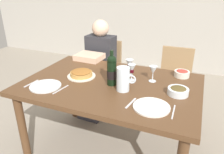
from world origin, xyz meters
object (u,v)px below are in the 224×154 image
object	(u,v)px
dinner_plate_right_setting	(151,107)
salad_bowl	(182,73)
wine_glass_left_diner	(129,64)
wine_glass_centre	(153,71)
water_pitcher	(123,80)
chair_right	(174,80)
dining_table	(111,92)
olive_bowl	(178,91)
wine_bottle	(112,70)
dinner_plate_left_setting	(46,86)
chair_left	(105,69)
baked_tart	(81,74)
diner_left	(97,67)
wine_glass_right_diner	(132,69)

from	to	relation	value
dinner_plate_right_setting	salad_bowl	bearing A→B (deg)	78.42
wine_glass_left_diner	wine_glass_centre	distance (m)	0.24
water_pitcher	wine_glass_centre	distance (m)	0.32
water_pitcher	chair_right	bearing A→B (deg)	72.56
dining_table	olive_bowl	world-z (taller)	olive_bowl
wine_bottle	wine_glass_centre	world-z (taller)	wine_bottle
dinner_plate_left_setting	chair_left	distance (m)	1.19
dinner_plate_right_setting	baked_tart	bearing A→B (deg)	158.15
olive_bowl	dinner_plate_right_setting	world-z (taller)	olive_bowl
diner_left	baked_tart	bearing A→B (deg)	106.02
dining_table	wine_glass_left_diner	world-z (taller)	wine_glass_left_diner
salad_bowl	chair_right	xyz separation A→B (m)	(-0.10, 0.49, -0.30)
dinner_plate_left_setting	dinner_plate_right_setting	xyz separation A→B (m)	(0.89, 0.01, 0.00)
olive_bowl	salad_bowl	bearing A→B (deg)	91.84
wine_glass_right_diner	wine_glass_centre	xyz separation A→B (m)	(0.18, 0.05, -0.00)
wine_bottle	wine_glass_left_diner	distance (m)	0.26
baked_tart	olive_bowl	size ratio (longest dim) A/B	1.60
dinner_plate_left_setting	salad_bowl	bearing A→B (deg)	32.62
wine_glass_right_diner	dinner_plate_right_setting	size ratio (longest dim) A/B	0.58
baked_tart	chair_left	bearing A→B (deg)	99.60
salad_bowl	diner_left	world-z (taller)	diner_left
dinner_plate_right_setting	diner_left	bearing A→B (deg)	133.71
dinner_plate_right_setting	olive_bowl	bearing A→B (deg)	62.21
chair_right	wine_glass_right_diner	bearing A→B (deg)	66.71
wine_bottle	wine_glass_right_diner	world-z (taller)	wine_bottle
diner_left	chair_right	size ratio (longest dim) A/B	1.33
dining_table	wine_glass_centre	distance (m)	0.41
dining_table	wine_bottle	xyz separation A→B (m)	(0.02, -0.03, 0.22)
dining_table	wine_bottle	world-z (taller)	wine_bottle
wine_glass_left_diner	wine_glass_centre	bearing A→B (deg)	-13.19
baked_tart	dinner_plate_left_setting	world-z (taller)	baked_tart
wine_bottle	salad_bowl	distance (m)	0.67
salad_bowl	wine_glass_right_diner	bearing A→B (deg)	-147.37
diner_left	wine_bottle	bearing A→B (deg)	127.46
salad_bowl	wine_glass_centre	distance (m)	0.31
wine_glass_centre	dinner_plate_left_setting	distance (m)	0.92
chair_right	wine_bottle	bearing A→B (deg)	62.96
wine_glass_centre	wine_glass_left_diner	bearing A→B (deg)	166.81
salad_bowl	wine_glass_centre	world-z (taller)	wine_glass_centre
olive_bowl	wine_glass_left_diner	bearing A→B (deg)	155.11
dining_table	chair_right	distance (m)	0.99
wine_glass_centre	dinner_plate_right_setting	distance (m)	0.46
salad_bowl	baked_tart	bearing A→B (deg)	-157.39
water_pitcher	dinner_plate_left_setting	bearing A→B (deg)	-163.20
chair_right	olive_bowl	bearing A→B (deg)	96.21
olive_bowl	diner_left	world-z (taller)	diner_left
wine_glass_left_diner	salad_bowl	bearing A→B (deg)	18.48
olive_bowl	dinner_plate_left_setting	world-z (taller)	olive_bowl
wine_glass_centre	dinner_plate_left_setting	size ratio (longest dim) A/B	0.55
dinner_plate_left_setting	dinner_plate_right_setting	bearing A→B (deg)	0.72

